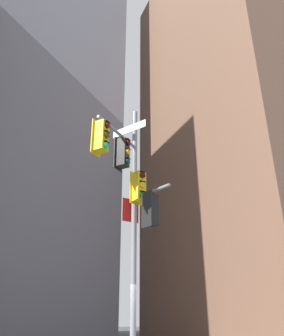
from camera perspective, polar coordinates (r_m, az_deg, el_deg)
The scene contains 3 objects.
building_tower_right at distance 34.06m, azimuth 19.68°, elevation 7.48°, with size 17.67×17.67×37.03m, color brown.
building_mid_block at distance 41.36m, azimuth -17.57°, elevation 11.80°, with size 15.97×15.97×49.90m, color slate.
signal_pole_assembly at distance 11.00m, azimuth -1.94°, elevation -3.87°, with size 2.48×2.14×8.72m.
Camera 1 is at (-4.04, -10.12, 1.57)m, focal length 36.22 mm.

